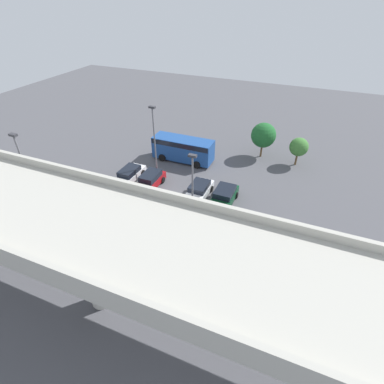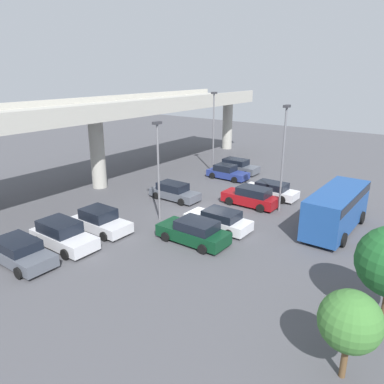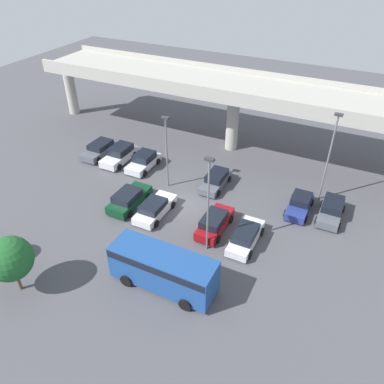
# 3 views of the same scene
# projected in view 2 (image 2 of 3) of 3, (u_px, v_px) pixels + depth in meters

# --- Properties ---
(ground_plane) EXTENTS (100.36, 100.36, 0.00)m
(ground_plane) POSITION_uv_depth(u_px,v_px,m) (205.00, 215.00, 29.33)
(ground_plane) COLOR #4C4C51
(highway_overpass) EXTENTS (48.22, 7.55, 8.26)m
(highway_overpass) POSITION_uv_depth(u_px,v_px,m) (94.00, 115.00, 34.26)
(highway_overpass) COLOR #ADAAA0
(highway_overpass) RESTS_ON ground_plane
(parked_car_0) EXTENTS (2.24, 4.53, 1.48)m
(parked_car_0) POSITION_uv_depth(u_px,v_px,m) (20.00, 252.00, 21.86)
(parked_car_0) COLOR #515660
(parked_car_0) RESTS_ON ground_plane
(parked_car_1) EXTENTS (2.24, 4.74, 1.71)m
(parked_car_1) POSITION_uv_depth(u_px,v_px,m) (63.00, 235.00, 23.94)
(parked_car_1) COLOR silver
(parked_car_1) RESTS_ON ground_plane
(parked_car_2) EXTENTS (2.22, 4.41, 1.61)m
(parked_car_2) POSITION_uv_depth(u_px,v_px,m) (101.00, 221.00, 26.32)
(parked_car_2) COLOR silver
(parked_car_2) RESTS_ON ground_plane
(parked_car_3) EXTENTS (2.25, 4.85, 1.58)m
(parked_car_3) POSITION_uv_depth(u_px,v_px,m) (194.00, 232.00, 24.56)
(parked_car_3) COLOR #0C381E
(parked_car_3) RESTS_ON ground_plane
(parked_car_4) EXTENTS (2.16, 4.82, 1.43)m
(parked_car_4) POSITION_uv_depth(u_px,v_px,m) (219.00, 220.00, 26.66)
(parked_car_4) COLOR silver
(parked_car_4) RESTS_ON ground_plane
(parked_car_5) EXTENTS (2.02, 4.55, 1.46)m
(parked_car_5) POSITION_uv_depth(u_px,v_px,m) (174.00, 192.00, 32.79)
(parked_car_5) COLOR #515660
(parked_car_5) RESTS_ON ground_plane
(parked_car_6) EXTENTS (2.04, 4.67, 1.64)m
(parked_car_6) POSITION_uv_depth(u_px,v_px,m) (251.00, 197.00, 31.17)
(parked_car_6) COLOR maroon
(parked_car_6) RESTS_ON ground_plane
(parked_car_7) EXTENTS (2.03, 4.82, 1.43)m
(parked_car_7) POSITION_uv_depth(u_px,v_px,m) (271.00, 190.00, 33.20)
(parked_car_7) COLOR silver
(parked_car_7) RESTS_ON ground_plane
(parked_car_8) EXTENTS (2.02, 4.32, 1.46)m
(parked_car_8) POSITION_uv_depth(u_px,v_px,m) (227.00, 172.00, 39.04)
(parked_car_8) COLOR navy
(parked_car_8) RESTS_ON ground_plane
(parked_car_9) EXTENTS (2.09, 4.42, 1.51)m
(parked_car_9) POSITION_uv_depth(u_px,v_px,m) (238.00, 166.00, 41.27)
(parked_car_9) COLOR #515660
(parked_car_9) RESTS_ON ground_plane
(shuttle_bus) EXTENTS (7.66, 2.79, 2.95)m
(shuttle_bus) POSITION_uv_depth(u_px,v_px,m) (337.00, 207.00, 26.15)
(shuttle_bus) COLOR #1E478C
(shuttle_bus) RESTS_ON ground_plane
(lamp_post_near_aisle) EXTENTS (0.70, 0.35, 8.40)m
(lamp_post_near_aisle) POSITION_uv_depth(u_px,v_px,m) (283.00, 151.00, 28.82)
(lamp_post_near_aisle) COLOR slate
(lamp_post_near_aisle) RESTS_ON ground_plane
(lamp_post_mid_lot) EXTENTS (0.70, 0.35, 8.67)m
(lamp_post_mid_lot) POSITION_uv_depth(u_px,v_px,m) (214.00, 127.00, 40.19)
(lamp_post_mid_lot) COLOR slate
(lamp_post_mid_lot) RESTS_ON ground_plane
(lamp_post_by_overpass) EXTENTS (0.70, 0.35, 7.42)m
(lamp_post_by_overpass) POSITION_uv_depth(u_px,v_px,m) (158.00, 163.00, 27.18)
(lamp_post_by_overpass) COLOR slate
(lamp_post_by_overpass) RESTS_ON ground_plane
(tree_front_left) EXTENTS (2.26, 2.26, 3.57)m
(tree_front_left) POSITION_uv_depth(u_px,v_px,m) (350.00, 322.00, 13.20)
(tree_front_left) COLOR brown
(tree_front_left) RESTS_ON ground_plane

